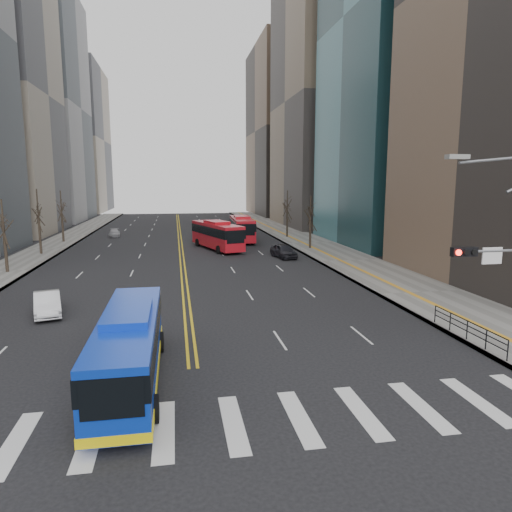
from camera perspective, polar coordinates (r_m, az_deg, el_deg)
ground at (r=16.86m, az=-7.12°, el=-20.40°), size 220.00×220.00×0.00m
sidewalk_right at (r=62.89m, az=6.76°, el=1.63°), size 7.00×130.00×0.15m
sidewalk_left at (r=62.28m, az=-24.75°, el=0.77°), size 5.00×130.00×0.15m
crosswalk at (r=16.86m, az=-7.12°, el=-20.38°), size 26.70×4.00×0.01m
centerline at (r=70.15m, az=-9.51°, el=2.29°), size 0.55×100.00×0.01m
office_towers at (r=84.62m, az=-9.99°, el=19.72°), size 83.00×134.00×58.00m
pedestrian_railing at (r=26.56m, az=24.90°, el=-8.05°), size 0.06×6.06×1.02m
street_trees at (r=49.76m, az=-17.69°, el=4.82°), size 35.20×47.20×7.60m
blue_bus at (r=19.91m, az=-15.53°, el=-10.67°), size 2.54×10.74×3.16m
red_bus_near at (r=57.06m, az=-4.92°, el=2.82°), size 5.79×11.54×3.57m
red_bus_far at (r=65.20m, az=-1.78°, el=3.66°), size 3.20×11.44×3.60m
car_white at (r=31.86m, az=-24.64°, el=-5.43°), size 2.61×4.60×1.44m
car_dark_mid at (r=50.72m, az=3.47°, el=0.66°), size 2.56×4.80×1.55m
car_silver at (r=73.61m, az=-17.29°, el=2.78°), size 2.01×4.17×1.17m
car_dark_far at (r=96.06m, az=-2.20°, el=4.61°), size 2.16×4.45×1.22m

